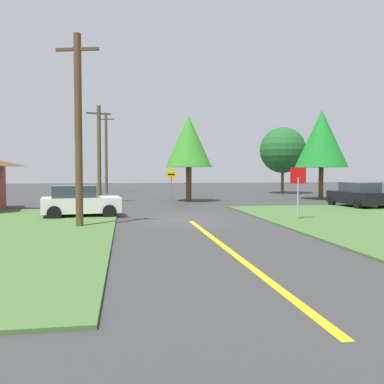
{
  "coord_description": "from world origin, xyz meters",
  "views": [
    {
      "loc": [
        -3.04,
        -20.32,
        2.38
      ],
      "look_at": [
        0.72,
        3.28,
        1.16
      ],
      "focal_mm": 39.55,
      "sensor_mm": 36.0,
      "label": 1
    }
  ],
  "objects_px": {
    "oak_tree_left": "(322,139)",
    "oak_tree_right": "(283,150)",
    "utility_pole_far": "(106,152)",
    "pine_tree_center": "(189,142)",
    "utility_pole_near": "(78,129)",
    "direction_sign": "(171,182)",
    "stop_sign": "(298,183)",
    "parked_car_near_building": "(80,201)",
    "utility_pole_mid": "(99,153)",
    "car_on_crossroad": "(357,195)"
  },
  "relations": [
    {
      "from": "direction_sign",
      "to": "pine_tree_center",
      "type": "relative_size",
      "value": 0.39
    },
    {
      "from": "utility_pole_mid",
      "to": "utility_pole_far",
      "type": "relative_size",
      "value": 0.84
    },
    {
      "from": "utility_pole_near",
      "to": "oak_tree_right",
      "type": "xyz_separation_m",
      "value": [
        17.89,
        23.39,
        0.37
      ]
    },
    {
      "from": "utility_pole_mid",
      "to": "oak_tree_left",
      "type": "xyz_separation_m",
      "value": [
        17.77,
        1.05,
        1.3
      ]
    },
    {
      "from": "direction_sign",
      "to": "pine_tree_center",
      "type": "distance_m",
      "value": 5.72
    },
    {
      "from": "utility_pole_far",
      "to": "oak_tree_right",
      "type": "bearing_deg",
      "value": -11.7
    },
    {
      "from": "utility_pole_near",
      "to": "oak_tree_left",
      "type": "relative_size",
      "value": 1.09
    },
    {
      "from": "parked_car_near_building",
      "to": "pine_tree_center",
      "type": "bearing_deg",
      "value": 46.91
    },
    {
      "from": "utility_pole_near",
      "to": "utility_pole_mid",
      "type": "xyz_separation_m",
      "value": [
        0.04,
        13.55,
        -0.43
      ]
    },
    {
      "from": "car_on_crossroad",
      "to": "oak_tree_left",
      "type": "xyz_separation_m",
      "value": [
        1.25,
        7.62,
        4.16
      ]
    },
    {
      "from": "stop_sign",
      "to": "parked_car_near_building",
      "type": "distance_m",
      "value": 10.88
    },
    {
      "from": "parked_car_near_building",
      "to": "utility_pole_far",
      "type": "bearing_deg",
      "value": 81.64
    },
    {
      "from": "stop_sign",
      "to": "utility_pole_far",
      "type": "height_order",
      "value": "utility_pole_far"
    },
    {
      "from": "oak_tree_right",
      "to": "utility_pole_mid",
      "type": "bearing_deg",
      "value": -151.13
    },
    {
      "from": "pine_tree_center",
      "to": "utility_pole_near",
      "type": "bearing_deg",
      "value": -115.66
    },
    {
      "from": "car_on_crossroad",
      "to": "oak_tree_left",
      "type": "bearing_deg",
      "value": -14.26
    },
    {
      "from": "utility_pole_near",
      "to": "pine_tree_center",
      "type": "distance_m",
      "value": 15.5
    },
    {
      "from": "parked_car_near_building",
      "to": "oak_tree_right",
      "type": "relative_size",
      "value": 0.6
    },
    {
      "from": "utility_pole_far",
      "to": "pine_tree_center",
      "type": "relative_size",
      "value": 1.28
    },
    {
      "from": "stop_sign",
      "to": "direction_sign",
      "type": "relative_size",
      "value": 0.98
    },
    {
      "from": "utility_pole_far",
      "to": "oak_tree_left",
      "type": "bearing_deg",
      "value": -35.02
    },
    {
      "from": "oak_tree_right",
      "to": "direction_sign",
      "type": "bearing_deg",
      "value": -132.99
    },
    {
      "from": "utility_pole_far",
      "to": "oak_tree_left",
      "type": "relative_size",
      "value": 1.14
    },
    {
      "from": "oak_tree_left",
      "to": "oak_tree_right",
      "type": "height_order",
      "value": "oak_tree_left"
    },
    {
      "from": "oak_tree_left",
      "to": "pine_tree_center",
      "type": "xyz_separation_m",
      "value": [
        -11.1,
        -0.63,
        -0.41
      ]
    },
    {
      "from": "car_on_crossroad",
      "to": "utility_pole_mid",
      "type": "xyz_separation_m",
      "value": [
        -16.52,
        6.57,
        2.86
      ]
    },
    {
      "from": "utility_pole_mid",
      "to": "direction_sign",
      "type": "bearing_deg",
      "value": -40.48
    },
    {
      "from": "parked_car_near_building",
      "to": "utility_pole_near",
      "type": "height_order",
      "value": "utility_pole_near"
    },
    {
      "from": "utility_pole_near",
      "to": "direction_sign",
      "type": "relative_size",
      "value": 3.09
    },
    {
      "from": "utility_pole_near",
      "to": "oak_tree_right",
      "type": "relative_size",
      "value": 1.17
    },
    {
      "from": "utility_pole_near",
      "to": "utility_pole_far",
      "type": "height_order",
      "value": "utility_pole_far"
    },
    {
      "from": "stop_sign",
      "to": "utility_pole_near",
      "type": "relative_size",
      "value": 0.32
    },
    {
      "from": "stop_sign",
      "to": "pine_tree_center",
      "type": "distance_m",
      "value": 13.79
    },
    {
      "from": "parked_car_near_building",
      "to": "utility_pole_mid",
      "type": "bearing_deg",
      "value": 79.87
    },
    {
      "from": "utility_pole_mid",
      "to": "pine_tree_center",
      "type": "bearing_deg",
      "value": 3.6
    },
    {
      "from": "stop_sign",
      "to": "utility_pole_mid",
      "type": "bearing_deg",
      "value": -48.58
    },
    {
      "from": "utility_pole_near",
      "to": "direction_sign",
      "type": "height_order",
      "value": "utility_pole_near"
    },
    {
      "from": "parked_car_near_building",
      "to": "direction_sign",
      "type": "distance_m",
      "value": 7.58
    },
    {
      "from": "oak_tree_left",
      "to": "oak_tree_right",
      "type": "xyz_separation_m",
      "value": [
        0.08,
        8.79,
        -0.51
      ]
    },
    {
      "from": "utility_pole_near",
      "to": "utility_pole_mid",
      "type": "distance_m",
      "value": 13.56
    },
    {
      "from": "oak_tree_left",
      "to": "parked_car_near_building",
      "type": "bearing_deg",
      "value": -149.93
    },
    {
      "from": "parked_car_near_building",
      "to": "stop_sign",
      "type": "bearing_deg",
      "value": -24.58
    },
    {
      "from": "utility_pole_far",
      "to": "oak_tree_right",
      "type": "height_order",
      "value": "utility_pole_far"
    },
    {
      "from": "utility_pole_mid",
      "to": "utility_pole_far",
      "type": "height_order",
      "value": "utility_pole_far"
    },
    {
      "from": "stop_sign",
      "to": "oak_tree_right",
      "type": "distance_m",
      "value": 24.05
    },
    {
      "from": "utility_pole_far",
      "to": "oak_tree_right",
      "type": "xyz_separation_m",
      "value": [
        17.91,
        -3.71,
        0.13
      ]
    },
    {
      "from": "oak_tree_right",
      "to": "pine_tree_center",
      "type": "bearing_deg",
      "value": -139.88
    },
    {
      "from": "stop_sign",
      "to": "car_on_crossroad",
      "type": "height_order",
      "value": "stop_sign"
    },
    {
      "from": "utility_pole_mid",
      "to": "car_on_crossroad",
      "type": "bearing_deg",
      "value": -21.67
    },
    {
      "from": "utility_pole_mid",
      "to": "oak_tree_left",
      "type": "bearing_deg",
      "value": 3.39
    }
  ]
}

